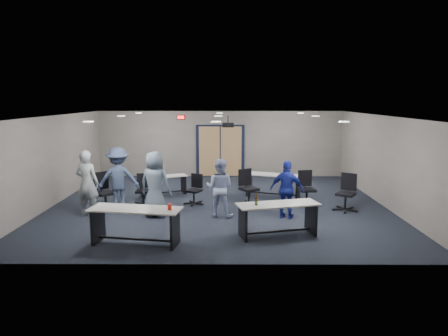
{
  "coord_description": "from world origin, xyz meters",
  "views": [
    {
      "loc": [
        0.24,
        -11.87,
        3.21
      ],
      "look_at": [
        0.18,
        -0.3,
        1.18
      ],
      "focal_mm": 32.0,
      "sensor_mm": 36.0,
      "label": 1
    }
  ],
  "objects_px": {
    "table_front_left": "(136,219)",
    "table_front_right": "(277,214)",
    "chair_back_c": "(249,187)",
    "chair_loose_left": "(105,192)",
    "table_back_left": "(163,182)",
    "table_back_right": "(273,181)",
    "chair_back_b": "(194,190)",
    "person_lightblue": "(220,188)",
    "chair_loose_right": "(346,193)",
    "person_plaid": "(155,184)",
    "chair_back_a": "(143,190)",
    "person_gray": "(87,183)",
    "chair_back_d": "(307,188)",
    "person_back": "(118,179)",
    "person_navy": "(287,190)"
  },
  "relations": [
    {
      "from": "table_front_left",
      "to": "chair_back_b",
      "type": "distance_m",
      "value": 3.55
    },
    {
      "from": "table_front_right",
      "to": "chair_back_d",
      "type": "relative_size",
      "value": 1.93
    },
    {
      "from": "chair_loose_left",
      "to": "table_back_right",
      "type": "bearing_deg",
      "value": -26.08
    },
    {
      "from": "chair_back_c",
      "to": "chair_loose_left",
      "type": "distance_m",
      "value": 4.24
    },
    {
      "from": "person_gray",
      "to": "chair_back_a",
      "type": "bearing_deg",
      "value": -127.5
    },
    {
      "from": "person_lightblue",
      "to": "chair_back_d",
      "type": "bearing_deg",
      "value": -140.75
    },
    {
      "from": "person_plaid",
      "to": "person_gray",
      "type": "bearing_deg",
      "value": 14.76
    },
    {
      "from": "person_back",
      "to": "person_lightblue",
      "type": "bearing_deg",
      "value": 154.65
    },
    {
      "from": "table_front_right",
      "to": "chair_back_d",
      "type": "bearing_deg",
      "value": 51.59
    },
    {
      "from": "chair_back_d",
      "to": "person_back",
      "type": "height_order",
      "value": "person_back"
    },
    {
      "from": "chair_loose_right",
      "to": "person_back",
      "type": "height_order",
      "value": "person_back"
    },
    {
      "from": "person_plaid",
      "to": "chair_back_a",
      "type": "bearing_deg",
      "value": -46.54
    },
    {
      "from": "chair_back_c",
      "to": "table_back_left",
      "type": "bearing_deg",
      "value": 125.01
    },
    {
      "from": "table_back_right",
      "to": "chair_back_a",
      "type": "distance_m",
      "value": 4.22
    },
    {
      "from": "chair_back_b",
      "to": "person_lightblue",
      "type": "xyz_separation_m",
      "value": [
        0.81,
        -1.25,
        0.34
      ]
    },
    {
      "from": "table_back_left",
      "to": "chair_back_d",
      "type": "height_order",
      "value": "chair_back_d"
    },
    {
      "from": "table_front_right",
      "to": "chair_back_b",
      "type": "relative_size",
      "value": 2.19
    },
    {
      "from": "person_back",
      "to": "chair_loose_right",
      "type": "bearing_deg",
      "value": 166.39
    },
    {
      "from": "chair_loose_left",
      "to": "chair_loose_right",
      "type": "height_order",
      "value": "chair_loose_left"
    },
    {
      "from": "chair_loose_right",
      "to": "chair_back_a",
      "type": "bearing_deg",
      "value": -151.58
    },
    {
      "from": "table_back_left",
      "to": "chair_back_b",
      "type": "bearing_deg",
      "value": -71.53
    },
    {
      "from": "table_front_left",
      "to": "chair_loose_left",
      "type": "relative_size",
      "value": 1.92
    },
    {
      "from": "chair_back_c",
      "to": "person_navy",
      "type": "xyz_separation_m",
      "value": [
        0.95,
        -1.36,
        0.25
      ]
    },
    {
      "from": "chair_loose_left",
      "to": "chair_loose_right",
      "type": "bearing_deg",
      "value": -44.28
    },
    {
      "from": "table_back_left",
      "to": "table_back_right",
      "type": "distance_m",
      "value": 3.66
    },
    {
      "from": "table_front_left",
      "to": "table_front_right",
      "type": "xyz_separation_m",
      "value": [
        3.2,
        0.56,
        -0.02
      ]
    },
    {
      "from": "chair_back_c",
      "to": "person_lightblue",
      "type": "bearing_deg",
      "value": -157.34
    },
    {
      "from": "person_back",
      "to": "table_back_right",
      "type": "bearing_deg",
      "value": -174.19
    },
    {
      "from": "chair_loose_left",
      "to": "person_navy",
      "type": "xyz_separation_m",
      "value": [
        5.15,
        -0.76,
        0.24
      ]
    },
    {
      "from": "chair_loose_left",
      "to": "person_lightblue",
      "type": "bearing_deg",
      "value": -54.08
    },
    {
      "from": "chair_loose_left",
      "to": "chair_back_b",
      "type": "bearing_deg",
      "value": -29.39
    },
    {
      "from": "table_front_right",
      "to": "table_back_left",
      "type": "bearing_deg",
      "value": 115.5
    },
    {
      "from": "person_gray",
      "to": "table_front_right",
      "type": "bearing_deg",
      "value": 173.98
    },
    {
      "from": "person_lightblue",
      "to": "table_front_left",
      "type": "bearing_deg",
      "value": 65.52
    },
    {
      "from": "chair_back_a",
      "to": "chair_loose_left",
      "type": "bearing_deg",
      "value": -154.69
    },
    {
      "from": "chair_loose_left",
      "to": "table_front_left",
      "type": "bearing_deg",
      "value": -105.14
    },
    {
      "from": "table_back_right",
      "to": "chair_back_b",
      "type": "distance_m",
      "value": 2.72
    },
    {
      "from": "chair_back_b",
      "to": "chair_loose_left",
      "type": "height_order",
      "value": "chair_loose_left"
    },
    {
      "from": "table_front_right",
      "to": "person_plaid",
      "type": "xyz_separation_m",
      "value": [
        -3.14,
        1.57,
        0.37
      ]
    },
    {
      "from": "table_front_right",
      "to": "chair_loose_left",
      "type": "xyz_separation_m",
      "value": [
        -4.71,
        2.18,
        0.01
      ]
    },
    {
      "from": "person_navy",
      "to": "chair_back_d",
      "type": "bearing_deg",
      "value": -98.84
    },
    {
      "from": "chair_loose_right",
      "to": "table_back_right",
      "type": "bearing_deg",
      "value": 172.74
    },
    {
      "from": "chair_back_d",
      "to": "person_lightblue",
      "type": "distance_m",
      "value": 2.88
    },
    {
      "from": "table_back_right",
      "to": "chair_loose_left",
      "type": "relative_size",
      "value": 1.78
    },
    {
      "from": "table_front_left",
      "to": "person_gray",
      "type": "bearing_deg",
      "value": 138.54
    },
    {
      "from": "table_back_right",
      "to": "person_lightblue",
      "type": "height_order",
      "value": "person_lightblue"
    },
    {
      "from": "chair_back_c",
      "to": "person_gray",
      "type": "height_order",
      "value": "person_gray"
    },
    {
      "from": "chair_back_b",
      "to": "person_lightblue",
      "type": "height_order",
      "value": "person_lightblue"
    },
    {
      "from": "table_front_left",
      "to": "chair_loose_left",
      "type": "xyz_separation_m",
      "value": [
        -1.51,
        2.75,
        -0.02
      ]
    },
    {
      "from": "table_back_left",
      "to": "person_plaid",
      "type": "relative_size",
      "value": 0.92
    }
  ]
}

